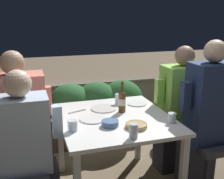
{
  "coord_description": "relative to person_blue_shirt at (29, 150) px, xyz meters",
  "views": [
    {
      "loc": [
        -0.69,
        -2.11,
        1.57
      ],
      "look_at": [
        0.0,
        0.08,
        0.93
      ],
      "focal_mm": 45.0,
      "sensor_mm": 36.0,
      "label": 1
    }
  ],
  "objects": [
    {
      "name": "planter_hedge",
      "position": [
        0.82,
        1.21,
        -0.19
      ],
      "size": [
        1.18,
        0.47,
        0.76
      ],
      "color": "brown",
      "rests_on": "ground_plane"
    },
    {
      "name": "parapet_wall",
      "position": [
        0.71,
        1.82,
        -0.29
      ],
      "size": [
        9.0,
        0.18,
        0.61
      ],
      "color": "gray",
      "rests_on": "ground_plane"
    },
    {
      "name": "glass_cup_0",
      "position": [
        0.85,
        0.5,
        0.16
      ],
      "size": [
        0.06,
        0.06,
        0.1
      ],
      "color": "silver",
      "rests_on": "dining_table"
    },
    {
      "name": "glass_cup_3",
      "position": [
        1.11,
        -0.07,
        0.15
      ],
      "size": [
        0.07,
        0.07,
        0.08
      ],
      "color": "silver",
      "rests_on": "dining_table"
    },
    {
      "name": "bowl_1",
      "position": [
        0.62,
        0.01,
        0.13
      ],
      "size": [
        0.13,
        0.13,
        0.05
      ],
      "color": "#4C709E",
      "rests_on": "dining_table"
    },
    {
      "name": "plate_2",
      "position": [
        1.02,
        0.44,
        0.11
      ],
      "size": [
        0.18,
        0.18,
        0.01
      ],
      "color": "white",
      "rests_on": "dining_table"
    },
    {
      "name": "person_navy_jumper",
      "position": [
        1.49,
        0.0,
        0.08
      ],
      "size": [
        0.47,
        0.26,
        1.35
      ],
      "color": "#282833",
      "rests_on": "ground_plane"
    },
    {
      "name": "dining_table",
      "position": [
        0.71,
        0.18,
        0.02
      ],
      "size": [
        0.93,
        1.01,
        0.71
      ],
      "color": "white",
      "rests_on": "ground_plane"
    },
    {
      "name": "glass_cup_2",
      "position": [
        0.72,
        -0.25,
        0.16
      ],
      "size": [
        0.06,
        0.06,
        0.11
      ],
      "color": "silver",
      "rests_on": "dining_table"
    },
    {
      "name": "glass_cup_1",
      "position": [
        0.33,
        0.0,
        0.15
      ],
      "size": [
        0.07,
        0.07,
        0.08
      ],
      "color": "silver",
      "rests_on": "dining_table"
    },
    {
      "name": "person_blue_shirt",
      "position": [
        0.0,
        0.0,
        0.0
      ],
      "size": [
        0.48,
        0.26,
        1.2
      ],
      "color": "#282833",
      "rests_on": "ground_plane"
    },
    {
      "name": "fork_0",
      "position": [
        0.44,
        0.4,
        0.11
      ],
      "size": [
        0.17,
        0.07,
        0.01
      ],
      "color": "silver",
      "rests_on": "dining_table"
    },
    {
      "name": "plate_1",
      "position": [
        0.53,
        0.18,
        0.11
      ],
      "size": [
        0.23,
        0.23,
        0.01
      ],
      "color": "white",
      "rests_on": "dining_table"
    },
    {
      "name": "chair_right_far",
      "position": [
        1.64,
        0.37,
        -0.07
      ],
      "size": [
        0.47,
        0.46,
        0.88
      ],
      "color": "#333338",
      "rests_on": "ground_plane"
    },
    {
      "name": "person_coral_top",
      "position": [
        -0.04,
        0.37,
        0.04
      ],
      "size": [
        0.52,
        0.26,
        1.28
      ],
      "color": "#282833",
      "rests_on": "ground_plane"
    },
    {
      "name": "potted_plant",
      "position": [
        1.94,
        1.1,
        -0.12
      ],
      "size": [
        0.39,
        0.39,
        0.79
      ],
      "color": "#B2A899",
      "rests_on": "ground_plane"
    },
    {
      "name": "bowl_0",
      "position": [
        0.8,
        -0.08,
        0.13
      ],
      "size": [
        0.17,
        0.17,
        0.03
      ],
      "color": "tan",
      "rests_on": "dining_table"
    },
    {
      "name": "person_green_blouse",
      "position": [
        1.44,
        0.37,
        0.03
      ],
      "size": [
        0.48,
        0.26,
        1.26
      ],
      "color": "#282833",
      "rests_on": "ground_plane"
    },
    {
      "name": "chair_right_near",
      "position": [
        1.69,
        0.0,
        -0.07
      ],
      "size": [
        0.47,
        0.46,
        0.88
      ],
      "color": "#333338",
      "rests_on": "ground_plane"
    },
    {
      "name": "beer_bottle",
      "position": [
        0.81,
        0.28,
        0.21
      ],
      "size": [
        0.07,
        0.07,
        0.28
      ],
      "color": "brown",
      "rests_on": "dining_table"
    },
    {
      "name": "plate_0",
      "position": [
        0.68,
        0.4,
        0.11
      ],
      "size": [
        0.24,
        0.24,
        0.01
      ],
      "color": "silver",
      "rests_on": "dining_table"
    }
  ]
}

